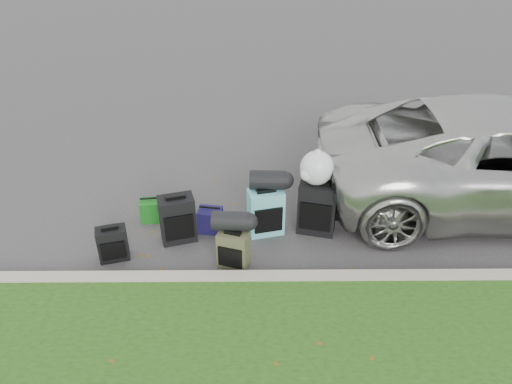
{
  "coord_description": "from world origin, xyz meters",
  "views": [
    {
      "loc": [
        -0.14,
        -5.44,
        4.14
      ],
      "look_at": [
        -0.1,
        0.2,
        0.55
      ],
      "focal_mm": 35.0,
      "sensor_mm": 36.0,
      "label": 1
    }
  ],
  "objects_px": {
    "tote_green": "(151,210)",
    "tote_navy": "(210,220)",
    "suitcase_olive": "(233,250)",
    "suitcase_teal": "(266,212)",
    "suv": "(510,156)",
    "suitcase_small_black": "(113,244)",
    "suitcase_large_black_right": "(317,208)",
    "suitcase_large_black_left": "(178,219)"
  },
  "relations": [
    {
      "from": "suv",
      "to": "tote_navy",
      "type": "relative_size",
      "value": 16.06
    },
    {
      "from": "tote_green",
      "to": "tote_navy",
      "type": "distance_m",
      "value": 0.89
    },
    {
      "from": "suitcase_small_black",
      "to": "tote_navy",
      "type": "bearing_deg",
      "value": 11.46
    },
    {
      "from": "suitcase_large_black_right",
      "to": "tote_navy",
      "type": "xyz_separation_m",
      "value": [
        -1.44,
        0.01,
        -0.2
      ]
    },
    {
      "from": "suv",
      "to": "suitcase_large_black_left",
      "type": "xyz_separation_m",
      "value": [
        -4.66,
        -0.91,
        -0.42
      ]
    },
    {
      "from": "suv",
      "to": "suitcase_olive",
      "type": "bearing_deg",
      "value": 110.86
    },
    {
      "from": "suitcase_olive",
      "to": "tote_navy",
      "type": "height_order",
      "value": "suitcase_olive"
    },
    {
      "from": "suitcase_olive",
      "to": "tote_navy",
      "type": "xyz_separation_m",
      "value": [
        -0.34,
        0.74,
        -0.08
      ]
    },
    {
      "from": "suv",
      "to": "suitcase_small_black",
      "type": "height_order",
      "value": "suv"
    },
    {
      "from": "tote_navy",
      "to": "tote_green",
      "type": "bearing_deg",
      "value": 172.46
    },
    {
      "from": "suv",
      "to": "tote_green",
      "type": "relative_size",
      "value": 16.96
    },
    {
      "from": "suitcase_olive",
      "to": "tote_green",
      "type": "height_order",
      "value": "suitcase_olive"
    },
    {
      "from": "suitcase_olive",
      "to": "suitcase_large_black_left",
      "type": "bearing_deg",
      "value": 161.46
    },
    {
      "from": "suitcase_small_black",
      "to": "suitcase_large_black_right",
      "type": "bearing_deg",
      "value": -2.68
    },
    {
      "from": "suitcase_large_black_right",
      "to": "tote_green",
      "type": "height_order",
      "value": "suitcase_large_black_right"
    },
    {
      "from": "suv",
      "to": "suitcase_small_black",
      "type": "bearing_deg",
      "value": 103.91
    },
    {
      "from": "suitcase_olive",
      "to": "tote_navy",
      "type": "distance_m",
      "value": 0.82
    },
    {
      "from": "tote_green",
      "to": "suitcase_small_black",
      "type": "bearing_deg",
      "value": -117.92
    },
    {
      "from": "suitcase_small_black",
      "to": "tote_green",
      "type": "bearing_deg",
      "value": 53.97
    },
    {
      "from": "suv",
      "to": "tote_green",
      "type": "xyz_separation_m",
      "value": [
        -5.11,
        -0.45,
        -0.59
      ]
    },
    {
      "from": "suitcase_large_black_right",
      "to": "tote_navy",
      "type": "bearing_deg",
      "value": -166.68
    },
    {
      "from": "suitcase_small_black",
      "to": "tote_navy",
      "type": "distance_m",
      "value": 1.32
    },
    {
      "from": "suitcase_olive",
      "to": "tote_green",
      "type": "bearing_deg",
      "value": 157.73
    },
    {
      "from": "suitcase_small_black",
      "to": "tote_green",
      "type": "distance_m",
      "value": 0.91
    },
    {
      "from": "suitcase_small_black",
      "to": "suitcase_olive",
      "type": "height_order",
      "value": "suitcase_olive"
    },
    {
      "from": "suv",
      "to": "tote_navy",
      "type": "distance_m",
      "value": 4.35
    },
    {
      "from": "suv",
      "to": "suitcase_large_black_right",
      "type": "distance_m",
      "value": 2.92
    },
    {
      "from": "suv",
      "to": "suitcase_olive",
      "type": "distance_m",
      "value": 4.2
    },
    {
      "from": "tote_green",
      "to": "suitcase_teal",
      "type": "bearing_deg",
      "value": -17.49
    },
    {
      "from": "suv",
      "to": "suitcase_large_black_right",
      "type": "relative_size",
      "value": 7.25
    },
    {
      "from": "suitcase_large_black_left",
      "to": "suitcase_olive",
      "type": "relative_size",
      "value": 1.3
    },
    {
      "from": "tote_green",
      "to": "tote_navy",
      "type": "xyz_separation_m",
      "value": [
        0.86,
        -0.26,
        0.01
      ]
    },
    {
      "from": "suitcase_olive",
      "to": "suitcase_large_black_right",
      "type": "height_order",
      "value": "suitcase_large_black_right"
    },
    {
      "from": "suitcase_large_black_left",
      "to": "suitcase_small_black",
      "type": "bearing_deg",
      "value": -168.78
    },
    {
      "from": "suitcase_small_black",
      "to": "suitcase_teal",
      "type": "bearing_deg",
      "value": 0.68
    },
    {
      "from": "suitcase_small_black",
      "to": "suitcase_large_black_right",
      "type": "distance_m",
      "value": 2.69
    },
    {
      "from": "suitcase_teal",
      "to": "tote_green",
      "type": "distance_m",
      "value": 1.65
    },
    {
      "from": "suitcase_large_black_left",
      "to": "suitcase_olive",
      "type": "distance_m",
      "value": 0.93
    },
    {
      "from": "suv",
      "to": "suitcase_teal",
      "type": "relative_size",
      "value": 8.25
    },
    {
      "from": "suitcase_olive",
      "to": "suitcase_teal",
      "type": "relative_size",
      "value": 0.77
    },
    {
      "from": "tote_green",
      "to": "tote_navy",
      "type": "height_order",
      "value": "tote_navy"
    },
    {
      "from": "suitcase_large_black_right",
      "to": "tote_navy",
      "type": "relative_size",
      "value": 2.21
    }
  ]
}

